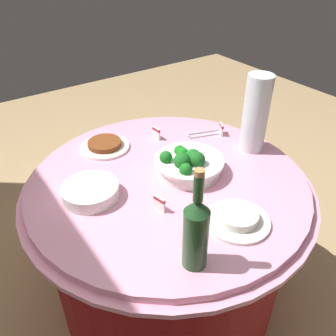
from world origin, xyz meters
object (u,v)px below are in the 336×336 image
(label_placard_mid, at_px, (159,203))
(label_placard_rear, at_px, (221,128))
(decorative_fruit_vase, at_px, (255,116))
(broccoli_bowl, at_px, (188,164))
(food_plate_rice, at_px, (238,219))
(wine_bottle, at_px, (196,231))
(food_plate_stir_fry, at_px, (105,145))
(serving_tongs, at_px, (203,134))
(plate_stack, at_px, (90,192))
(label_placard_front, at_px, (156,132))

(label_placard_mid, bearing_deg, label_placard_rear, -62.54)
(decorative_fruit_vase, distance_m, label_placard_rear, 0.22)
(broccoli_bowl, bearing_deg, food_plate_rice, 172.65)
(decorative_fruit_vase, bearing_deg, wine_bottle, 120.71)
(decorative_fruit_vase, xyz_separation_m, food_plate_rice, (-0.32, 0.39, -0.14))
(decorative_fruit_vase, xyz_separation_m, food_plate_stir_fry, (0.38, 0.54, -0.15))
(serving_tongs, relative_size, label_placard_mid, 3.01)
(broccoli_bowl, height_order, serving_tongs, broccoli_bowl)
(food_plate_rice, bearing_deg, broccoli_bowl, -7.35)
(serving_tongs, height_order, food_plate_stir_fry, food_plate_stir_fry)
(broccoli_bowl, relative_size, plate_stack, 1.33)
(food_plate_rice, distance_m, label_placard_mid, 0.27)
(serving_tongs, distance_m, food_plate_stir_fry, 0.47)
(label_placard_front, height_order, label_placard_mid, same)
(label_placard_front, height_order, label_placard_rear, same)
(broccoli_bowl, distance_m, wine_bottle, 0.47)
(wine_bottle, bearing_deg, serving_tongs, -41.65)
(food_plate_rice, xyz_separation_m, label_placard_mid, (0.21, 0.18, 0.01))
(broccoli_bowl, relative_size, decorative_fruit_vase, 0.82)
(label_placard_mid, distance_m, label_placard_rear, 0.62)
(plate_stack, relative_size, food_plate_rice, 0.95)
(serving_tongs, bearing_deg, wine_bottle, 138.35)
(wine_bottle, distance_m, label_placard_mid, 0.28)
(decorative_fruit_vase, bearing_deg, broccoli_bowl, 88.40)
(wine_bottle, distance_m, serving_tongs, 0.80)
(wine_bottle, distance_m, food_plate_stir_fry, 0.76)
(food_plate_rice, bearing_deg, label_placard_rear, -37.02)
(plate_stack, bearing_deg, label_placard_mid, -140.66)
(label_placard_front, relative_size, label_placard_mid, 1.00)
(label_placard_front, bearing_deg, broccoli_bowl, 170.48)
(plate_stack, bearing_deg, wine_bottle, -165.66)
(food_plate_rice, height_order, label_placard_front, label_placard_front)
(plate_stack, height_order, serving_tongs, plate_stack)
(wine_bottle, relative_size, label_placard_rear, 6.11)
(plate_stack, height_order, wine_bottle, wine_bottle)
(wine_bottle, xyz_separation_m, decorative_fruit_vase, (0.37, -0.62, 0.03))
(label_placard_front, bearing_deg, food_plate_stir_fry, 76.14)
(decorative_fruit_vase, bearing_deg, food_plate_stir_fry, 54.84)
(label_placard_mid, bearing_deg, label_placard_front, -32.34)
(wine_bottle, distance_m, food_plate_rice, 0.26)
(food_plate_rice, distance_m, food_plate_stir_fry, 0.71)
(wine_bottle, xyz_separation_m, food_plate_rice, (0.05, -0.23, -0.11))
(label_placard_front, distance_m, label_placard_rear, 0.31)
(serving_tongs, bearing_deg, food_plate_stir_fry, 70.09)
(plate_stack, xyz_separation_m, label_placard_mid, (-0.20, -0.17, 0.01))
(label_placard_rear, bearing_deg, wine_bottle, 132.17)
(plate_stack, xyz_separation_m, label_placard_front, (0.23, -0.44, 0.01))
(serving_tongs, relative_size, food_plate_rice, 0.75)
(plate_stack, relative_size, label_placard_rear, 3.82)
(decorative_fruit_vase, xyz_separation_m, serving_tongs, (0.22, 0.10, -0.16))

